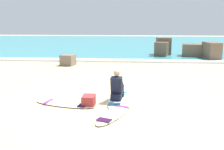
{
  "coord_description": "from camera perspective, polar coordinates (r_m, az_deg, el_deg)",
  "views": [
    {
      "loc": [
        1.07,
        -8.19,
        2.45
      ],
      "look_at": [
        0.29,
        0.97,
        0.55
      ],
      "focal_mm": 41.4,
      "sensor_mm": 36.0,
      "label": 1
    }
  ],
  "objects": [
    {
      "name": "ground_plane",
      "position": [
        8.62,
        -2.46,
        -4.85
      ],
      "size": [
        80.0,
        80.0,
        0.0
      ],
      "primitive_type": "plane",
      "color": "#CCB584"
    },
    {
      "name": "sea",
      "position": [
        29.9,
        2.84,
        7.05
      ],
      "size": [
        80.0,
        28.0,
        0.1
      ],
      "primitive_type": "cube",
      "color": "teal",
      "rests_on": "ground"
    },
    {
      "name": "breaking_foam",
      "position": [
        16.3,
        1.07,
        3.22
      ],
      "size": [
        80.0,
        0.9,
        0.11
      ],
      "primitive_type": "cube",
      "color": "white",
      "rests_on": "ground"
    },
    {
      "name": "surfboard_main",
      "position": [
        8.33,
        1.27,
        -5.17
      ],
      "size": [
        0.71,
        2.27,
        0.08
      ],
      "color": "silver",
      "rests_on": "ground"
    },
    {
      "name": "surfer_seated",
      "position": [
        8.05,
        1.12,
        -2.81
      ],
      "size": [
        0.42,
        0.73,
        0.95
      ],
      "color": "black",
      "rests_on": "surfboard_main"
    },
    {
      "name": "surfboard_spare_near",
      "position": [
        7.92,
        -10.43,
        -6.28
      ],
      "size": [
        2.0,
        1.0,
        0.08
      ],
      "color": "white",
      "rests_on": "ground"
    },
    {
      "name": "surfboard_spare_far",
      "position": [
        7.01,
        0.45,
        -8.47
      ],
      "size": [
        1.13,
        1.97,
        0.08
      ],
      "color": "#EFE5C6",
      "rests_on": "ground"
    },
    {
      "name": "rock_outcrop_distant",
      "position": [
        18.8,
        15.49,
        5.43
      ],
      "size": [
        4.12,
        3.26,
        1.32
      ],
      "color": "brown",
      "rests_on": "ground"
    },
    {
      "name": "shoreline_rock",
      "position": [
        14.99,
        -9.68,
        3.26
      ],
      "size": [
        0.87,
        0.84,
        0.6
      ],
      "primitive_type": "cube",
      "rotation": [
        0.0,
        0.0,
        1.35
      ],
      "color": "#756656",
      "rests_on": "ground"
    },
    {
      "name": "beach_bag",
      "position": [
        7.69,
        -5.17,
        -5.68
      ],
      "size": [
        0.36,
        0.48,
        0.32
      ],
      "primitive_type": "cube",
      "rotation": [
        0.0,
        0.0,
        -0.0
      ],
      "color": "maroon",
      "rests_on": "ground"
    }
  ]
}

